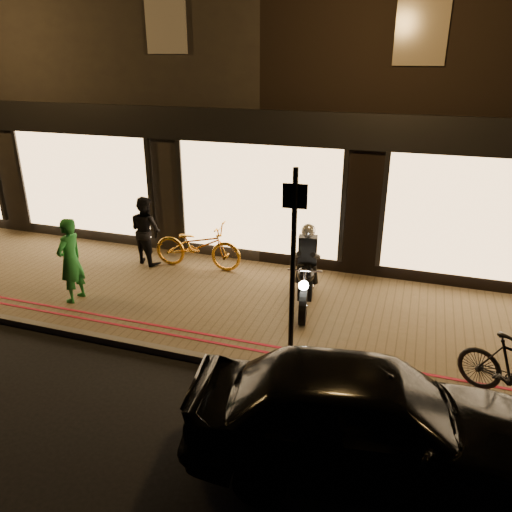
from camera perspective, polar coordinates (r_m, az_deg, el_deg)
The scene contains 11 objects.
ground at distance 8.25m, azimuth -8.54°, elevation -11.61°, with size 90.00×90.00×0.00m, color black.
sidewalk at distance 9.78m, azimuth -3.31°, elevation -5.24°, with size 50.00×4.00×0.12m, color brown.
kerb_stone at distance 8.25m, azimuth -8.41°, elevation -11.08°, with size 50.00×0.14×0.12m, color #59544C.
red_kerb_lines at distance 8.60m, azimuth -6.93°, elevation -9.04°, with size 50.00×0.26×0.01m.
building_row at distance 15.40m, azimuth 6.65°, elevation 20.81°, with size 48.00×10.11×8.50m.
motorcycle at distance 9.29m, azimuth 5.76°, elevation -2.25°, with size 0.66×1.93×1.59m.
sign_post at distance 7.25m, azimuth 4.26°, elevation -0.23°, with size 0.35×0.09×3.00m.
bicycle_gold at distance 11.03m, azimuth -6.67°, elevation 1.18°, with size 0.69×1.98×1.04m, color orange.
person_green at distance 10.01m, azimuth -20.45°, elevation -0.47°, with size 0.60×0.39×1.64m, color #1F772F.
person_dark at distance 11.43m, azimuth -12.50°, elevation 2.90°, with size 0.75×0.59×1.55m, color black.
parked_car at distance 6.10m, azimuth 12.56°, elevation -17.52°, with size 1.67×4.15×1.41m, color black.
Camera 1 is at (3.30, -6.05, 4.54)m, focal length 35.00 mm.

